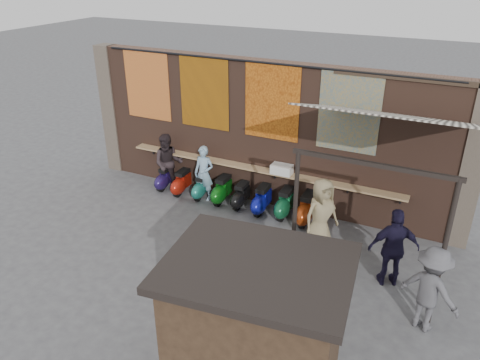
{
  "coord_description": "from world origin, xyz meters",
  "views": [
    {
      "loc": [
        4.66,
        -8.4,
        6.41
      ],
      "look_at": [
        0.01,
        1.2,
        1.26
      ],
      "focal_mm": 35.0,
      "sensor_mm": 36.0,
      "label": 1
    }
  ],
  "objects_px": {
    "shelf_box": "(282,169)",
    "diner_left": "(204,173)",
    "scooter_stool_3": "(222,190)",
    "diner_right": "(168,163)",
    "scooter_stool_0": "(165,178)",
    "scooter_stool_6": "(285,204)",
    "scooter_stool_4": "(241,196)",
    "scooter_stool_7": "(307,209)",
    "scooter_stool_1": "(182,183)",
    "shopper_grey": "(430,289)",
    "market_stall": "(256,339)",
    "shopper_tan": "(321,215)",
    "scooter_stool_2": "(202,187)",
    "scooter_stool_5": "(262,200)",
    "shopper_navy": "(394,248)"
  },
  "relations": [
    {
      "from": "shelf_box",
      "to": "diner_left",
      "type": "xyz_separation_m",
      "value": [
        -2.23,
        -0.3,
        -0.44
      ]
    },
    {
      "from": "shelf_box",
      "to": "scooter_stool_3",
      "type": "distance_m",
      "value": 1.9
    },
    {
      "from": "diner_right",
      "to": "scooter_stool_0",
      "type": "bearing_deg",
      "value": 138.88
    },
    {
      "from": "scooter_stool_6",
      "to": "diner_right",
      "type": "bearing_deg",
      "value": -179.45
    },
    {
      "from": "scooter_stool_0",
      "to": "diner_left",
      "type": "relative_size",
      "value": 0.44
    },
    {
      "from": "scooter_stool_4",
      "to": "diner_right",
      "type": "relative_size",
      "value": 0.42
    },
    {
      "from": "scooter_stool_6",
      "to": "diner_left",
      "type": "height_order",
      "value": "diner_left"
    },
    {
      "from": "scooter_stool_0",
      "to": "diner_left",
      "type": "distance_m",
      "value": 1.46
    },
    {
      "from": "scooter_stool_4",
      "to": "scooter_stool_7",
      "type": "bearing_deg",
      "value": -1.14
    },
    {
      "from": "scooter_stool_1",
      "to": "diner_right",
      "type": "bearing_deg",
      "value": 177.59
    },
    {
      "from": "diner_left",
      "to": "shopper_grey",
      "type": "xyz_separation_m",
      "value": [
        6.33,
        -2.72,
        0.08
      ]
    },
    {
      "from": "scooter_stool_7",
      "to": "market_stall",
      "type": "xyz_separation_m",
      "value": [
        1.01,
        -5.55,
        0.83
      ]
    },
    {
      "from": "shelf_box",
      "to": "scooter_stool_0",
      "type": "distance_m",
      "value": 3.74
    },
    {
      "from": "shopper_grey",
      "to": "shopper_tan",
      "type": "height_order",
      "value": "shopper_tan"
    },
    {
      "from": "shelf_box",
      "to": "scooter_stool_2",
      "type": "height_order",
      "value": "shelf_box"
    },
    {
      "from": "shelf_box",
      "to": "scooter_stool_6",
      "type": "distance_m",
      "value": 0.93
    },
    {
      "from": "scooter_stool_4",
      "to": "diner_left",
      "type": "xyz_separation_m",
      "value": [
        -1.17,
        0.0,
        0.45
      ]
    },
    {
      "from": "scooter_stool_5",
      "to": "shopper_tan",
      "type": "height_order",
      "value": "shopper_tan"
    },
    {
      "from": "scooter_stool_4",
      "to": "shopper_tan",
      "type": "relative_size",
      "value": 0.41
    },
    {
      "from": "diner_left",
      "to": "scooter_stool_2",
      "type": "bearing_deg",
      "value": 171.9
    },
    {
      "from": "scooter_stool_1",
      "to": "shelf_box",
      "type": "bearing_deg",
      "value": 6.09
    },
    {
      "from": "diner_left",
      "to": "shopper_tan",
      "type": "height_order",
      "value": "shopper_tan"
    },
    {
      "from": "scooter_stool_2",
      "to": "scooter_stool_3",
      "type": "distance_m",
      "value": 0.67
    },
    {
      "from": "scooter_stool_2",
      "to": "scooter_stool_4",
      "type": "relative_size",
      "value": 0.95
    },
    {
      "from": "scooter_stool_7",
      "to": "market_stall",
      "type": "bearing_deg",
      "value": -79.7
    },
    {
      "from": "scooter_stool_1",
      "to": "scooter_stool_3",
      "type": "height_order",
      "value": "scooter_stool_3"
    },
    {
      "from": "diner_right",
      "to": "shopper_tan",
      "type": "height_order",
      "value": "shopper_tan"
    },
    {
      "from": "shopper_navy",
      "to": "market_stall",
      "type": "height_order",
      "value": "market_stall"
    },
    {
      "from": "shopper_navy",
      "to": "scooter_stool_4",
      "type": "bearing_deg",
      "value": -45.23
    },
    {
      "from": "diner_left",
      "to": "shopper_navy",
      "type": "xyz_separation_m",
      "value": [
        5.51,
        -1.66,
        0.1
      ]
    },
    {
      "from": "shelf_box",
      "to": "scooter_stool_0",
      "type": "height_order",
      "value": "shelf_box"
    },
    {
      "from": "scooter_stool_5",
      "to": "market_stall",
      "type": "distance_m",
      "value": 6.07
    },
    {
      "from": "scooter_stool_2",
      "to": "shopper_tan",
      "type": "xyz_separation_m",
      "value": [
        3.85,
        -1.03,
        0.58
      ]
    },
    {
      "from": "shopper_navy",
      "to": "shopper_grey",
      "type": "xyz_separation_m",
      "value": [
        0.82,
        -1.06,
        -0.02
      ]
    },
    {
      "from": "scooter_stool_5",
      "to": "diner_right",
      "type": "bearing_deg",
      "value": 179.28
    },
    {
      "from": "scooter_stool_5",
      "to": "shopper_grey",
      "type": "xyz_separation_m",
      "value": [
        4.51,
        -2.68,
        0.5
      ]
    },
    {
      "from": "scooter_stool_4",
      "to": "market_stall",
      "type": "xyz_separation_m",
      "value": [
        2.94,
        -5.59,
        0.9
      ]
    },
    {
      "from": "scooter_stool_0",
      "to": "scooter_stool_1",
      "type": "distance_m",
      "value": 0.63
    },
    {
      "from": "scooter_stool_2",
      "to": "market_stall",
      "type": "height_order",
      "value": "market_stall"
    },
    {
      "from": "shopper_grey",
      "to": "diner_right",
      "type": "bearing_deg",
      "value": 2.5
    },
    {
      "from": "scooter_stool_6",
      "to": "shopper_tan",
      "type": "height_order",
      "value": "shopper_tan"
    },
    {
      "from": "shelf_box",
      "to": "scooter_stool_4",
      "type": "height_order",
      "value": "shelf_box"
    },
    {
      "from": "scooter_stool_1",
      "to": "shopper_grey",
      "type": "height_order",
      "value": "shopper_grey"
    },
    {
      "from": "market_stall",
      "to": "scooter_stool_1",
      "type": "bearing_deg",
      "value": 124.74
    },
    {
      "from": "shelf_box",
      "to": "scooter_stool_6",
      "type": "bearing_deg",
      "value": -48.19
    },
    {
      "from": "scooter_stool_4",
      "to": "scooter_stool_1",
      "type": "bearing_deg",
      "value": -179.48
    },
    {
      "from": "scooter_stool_5",
      "to": "scooter_stool_7",
      "type": "bearing_deg",
      "value": -0.08
    },
    {
      "from": "shelf_box",
      "to": "market_stall",
      "type": "bearing_deg",
      "value": -72.3
    },
    {
      "from": "scooter_stool_1",
      "to": "scooter_stool_4",
      "type": "distance_m",
      "value": 1.93
    },
    {
      "from": "scooter_stool_2",
      "to": "market_stall",
      "type": "distance_m",
      "value": 7.07
    }
  ]
}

